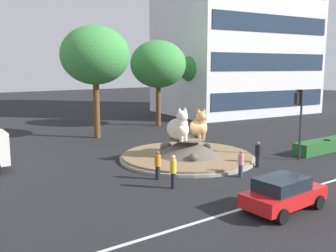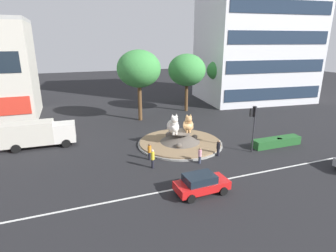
# 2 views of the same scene
# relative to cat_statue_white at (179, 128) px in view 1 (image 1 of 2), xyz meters

# --- Properties ---
(ground_plane) EXTENTS (160.00, 160.00, 0.00)m
(ground_plane) POSITION_rel_cat_statue_white_xyz_m (0.90, 0.20, -2.30)
(ground_plane) COLOR black
(lane_centreline) EXTENTS (112.00, 0.20, 0.01)m
(lane_centreline) POSITION_rel_cat_statue_white_xyz_m (0.90, -8.56, -2.29)
(lane_centreline) COLOR silver
(lane_centreline) RESTS_ON ground
(roundabout_island) EXTENTS (9.32, 9.32, 1.48)m
(roundabout_island) POSITION_rel_cat_statue_white_xyz_m (0.90, 0.21, -1.79)
(roundabout_island) COLOR gray
(roundabout_island) RESTS_ON ground
(cat_statue_white) EXTENTS (1.47, 2.20, 2.23)m
(cat_statue_white) POSITION_rel_cat_statue_white_xyz_m (0.00, 0.00, 0.00)
(cat_statue_white) COLOR silver
(cat_statue_white) RESTS_ON roundabout_island
(cat_statue_calico) EXTENTS (1.88, 2.10, 2.06)m
(cat_statue_calico) POSITION_rel_cat_statue_white_xyz_m (1.77, -0.00, -0.06)
(cat_statue_calico) COLOR tan
(cat_statue_calico) RESTS_ON roundabout_island
(traffic_light_mast) EXTENTS (0.79, 0.46, 4.80)m
(traffic_light_mast) POSITION_rel_cat_statue_white_xyz_m (6.89, -4.35, 1.22)
(traffic_light_mast) COLOR #2D2D33
(traffic_light_mast) RESTS_ON ground
(office_tower) EXTENTS (20.84, 15.93, 27.52)m
(office_tower) POSITION_rel_cat_statue_white_xyz_m (23.57, 18.08, 11.47)
(office_tower) COLOR silver
(office_tower) RESTS_ON ground
(clipped_hedge_strip) EXTENTS (5.71, 1.20, 0.90)m
(clipped_hedge_strip) POSITION_rel_cat_statue_white_xyz_m (10.56, -3.94, -1.85)
(clipped_hedge_strip) COLOR #235B28
(clipped_hedge_strip) RESTS_ON ground
(broadleaf_tree_behind_island) EXTENTS (5.88, 5.88, 9.08)m
(broadleaf_tree_behind_island) POSITION_rel_cat_statue_white_xyz_m (7.71, 13.78, 4.26)
(broadleaf_tree_behind_island) COLOR brown
(broadleaf_tree_behind_island) RESTS_ON ground
(second_tree_near_tower) EXTENTS (6.02, 6.02, 9.87)m
(second_tree_near_tower) POSITION_rel_cat_statue_white_xyz_m (-0.71, 11.13, 4.98)
(second_tree_near_tower) COLOR brown
(second_tree_near_tower) RESTS_ON ground
(third_tree_left) EXTENTS (4.13, 4.13, 7.83)m
(third_tree_left) POSITION_rel_cat_statue_white_xyz_m (14.67, 15.87, 3.71)
(third_tree_left) COLOR brown
(third_tree_left) RESTS_ON ground
(pedestrian_yellow_shirt) EXTENTS (0.33, 0.33, 1.80)m
(pedestrian_yellow_shirt) POSITION_rel_cat_statue_white_xyz_m (-3.72, -4.43, -1.33)
(pedestrian_yellow_shirt) COLOR black
(pedestrian_yellow_shirt) RESTS_ON ground
(pedestrian_pink_shirt) EXTENTS (0.33, 0.33, 1.56)m
(pedestrian_pink_shirt) POSITION_rel_cat_statue_white_xyz_m (0.70, -5.01, -1.48)
(pedestrian_pink_shirt) COLOR #33384C
(pedestrian_pink_shirt) RESTS_ON ground
(pedestrian_black_shirt) EXTENTS (0.38, 0.38, 1.64)m
(pedestrian_black_shirt) POSITION_rel_cat_statue_white_xyz_m (3.21, -4.08, -1.44)
(pedestrian_black_shirt) COLOR black
(pedestrian_black_shirt) RESTS_ON ground
(pedestrian_orange_shirt) EXTENTS (0.34, 0.34, 1.65)m
(pedestrian_orange_shirt) POSITION_rel_cat_statue_white_xyz_m (-3.46, -2.61, -1.42)
(pedestrian_orange_shirt) COLOR black
(pedestrian_orange_shirt) RESTS_ON ground
(hatchback_near_shophouse) EXTENTS (4.13, 2.14, 1.53)m
(hatchback_near_shophouse) POSITION_rel_cat_statue_white_xyz_m (-1.58, -9.74, -1.50)
(hatchback_near_shophouse) COLOR red
(hatchback_near_shophouse) RESTS_ON ground
(litter_bin) EXTENTS (0.56, 0.56, 0.90)m
(litter_bin) POSITION_rel_cat_statue_white_xyz_m (10.71, -4.16, -1.85)
(litter_bin) COLOR #2D4233
(litter_bin) RESTS_ON ground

